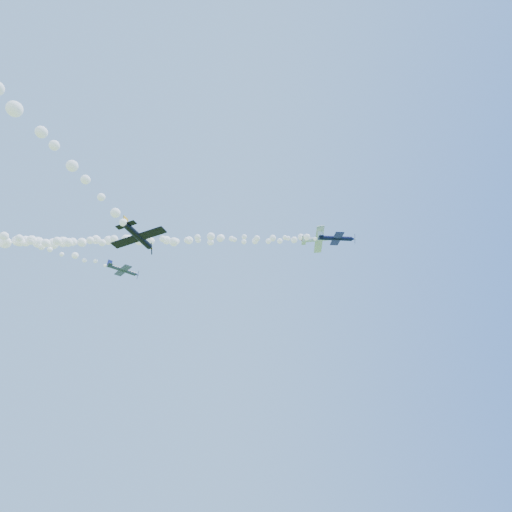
{
  "coord_description": "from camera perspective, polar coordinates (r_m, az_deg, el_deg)",
  "views": [
    {
      "loc": [
        -5.25,
        -72.21,
        2.0
      ],
      "look_at": [
        3.9,
        -6.32,
        45.23
      ],
      "focal_mm": 30.0,
      "sensor_mm": 36.0,
      "label": 1
    }
  ],
  "objects": [
    {
      "name": "plane_black",
      "position": [
        63.56,
        -15.39,
        2.5
      ],
      "size": [
        7.97,
        7.59,
        2.18
      ],
      "rotation": [
        -0.14,
        -0.08,
        1.13
      ],
      "color": "black"
    },
    {
      "name": "smoke_trail_white",
      "position": [
        89.57,
        -15.66,
        1.93
      ],
      "size": [
        68.6,
        12.22,
        3.08
      ],
      "primitive_type": null,
      "color": "white"
    },
    {
      "name": "smoke_trail_navy",
      "position": [
        85.58,
        -18.94,
        2.05
      ],
      "size": [
        80.89,
        13.97,
        2.86
      ],
      "primitive_type": null,
      "color": "white"
    },
    {
      "name": "plane_grey",
      "position": [
        92.93,
        -17.33,
        -1.79
      ],
      "size": [
        6.71,
        7.08,
        2.28
      ],
      "rotation": [
        0.17,
        0.03,
        0.48
      ],
      "color": "#333C4B"
    },
    {
      "name": "plane_navy",
      "position": [
        82.29,
        10.7,
        2.34
      ],
      "size": [
        7.31,
        7.42,
        2.69
      ],
      "rotation": [
        0.29,
        0.05,
        -0.14
      ],
      "color": "#0B0E34"
    },
    {
      "name": "plane_white",
      "position": [
        87.2,
        8.36,
        2.24
      ],
      "size": [
        7.35,
        7.7,
        2.22
      ],
      "rotation": [
        -0.17,
        -0.1,
        -0.14
      ],
      "color": "white"
    }
  ]
}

